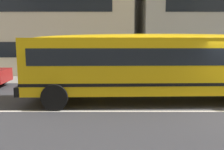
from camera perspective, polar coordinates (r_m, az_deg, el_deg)
name	(u,v)px	position (r m, az deg, el deg)	size (l,w,h in m)	color
sidewalk_far	(182,79)	(16.34, 16.65, -1.02)	(120.00, 3.00, 0.01)	gray
school_bus	(165,62)	(9.97, 12.68, 3.14)	(12.61, 3.00, 2.80)	yellow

